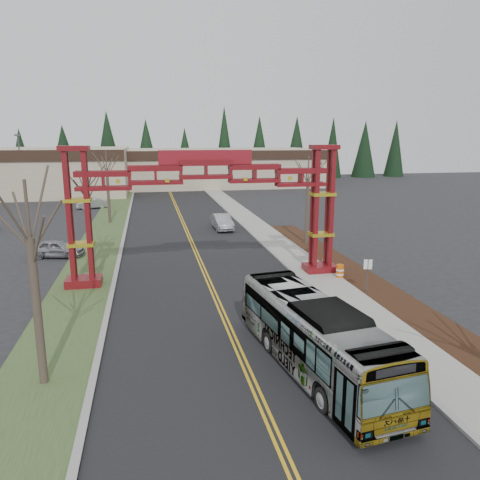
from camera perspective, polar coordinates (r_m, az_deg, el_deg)
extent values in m
plane|color=black|center=(15.84, 5.12, -24.20)|extent=(200.00, 200.00, 0.00)
cube|color=black|center=(38.51, -5.30, -1.72)|extent=(12.00, 110.00, 0.02)
cube|color=gold|center=(38.49, -5.48, -1.70)|extent=(0.12, 100.00, 0.01)
cube|color=gold|center=(38.51, -5.12, -1.69)|extent=(0.12, 100.00, 0.01)
cube|color=gray|center=(39.56, 3.59, -1.20)|extent=(0.30, 110.00, 0.15)
cube|color=gray|center=(39.95, 5.61, -1.11)|extent=(2.60, 110.00, 0.14)
cube|color=black|center=(27.79, 19.88, -8.01)|extent=(2.60, 50.00, 0.12)
cube|color=#344C26|center=(38.56, -17.21, -2.17)|extent=(4.00, 110.00, 0.08)
cube|color=gray|center=(38.39, -14.47, -2.01)|extent=(0.30, 110.00, 0.15)
cube|color=#5A0B11|center=(31.80, -18.49, -4.87)|extent=(2.20, 1.60, 0.60)
cube|color=#5A0B11|center=(30.57, -20.15, 2.63)|extent=(0.28, 0.28, 8.00)
cube|color=#5A0B11|center=(30.42, -18.10, 2.73)|extent=(0.28, 0.28, 8.00)
cube|color=#5A0B11|center=(31.26, -19.96, 2.84)|extent=(0.28, 0.28, 8.00)
cube|color=#5A0B11|center=(31.10, -17.95, 2.94)|extent=(0.28, 0.28, 8.00)
cube|color=gold|center=(31.17, -18.81, -0.48)|extent=(1.60, 1.10, 0.22)
cube|color=gold|center=(30.69, -19.17, 4.62)|extent=(1.60, 1.10, 0.22)
cube|color=#5A0B11|center=(30.46, -19.60, 10.50)|extent=(1.80, 1.20, 0.30)
cube|color=#5A0B11|center=(33.61, 9.69, -3.46)|extent=(2.20, 1.60, 0.60)
cube|color=#5A0B11|center=(32.19, 9.28, 3.69)|extent=(0.28, 0.28, 8.00)
cube|color=#5A0B11|center=(32.58, 11.10, 3.73)|extent=(0.28, 0.28, 8.00)
cube|color=#5A0B11|center=(32.83, 8.85, 3.88)|extent=(0.28, 0.28, 8.00)
cube|color=#5A0B11|center=(33.22, 10.64, 3.92)|extent=(0.28, 0.28, 8.00)
cube|color=gold|center=(33.02, 9.85, 0.72)|extent=(1.60, 1.10, 0.22)
cube|color=gold|center=(32.57, 10.04, 5.55)|extent=(1.60, 1.10, 0.22)
cube|color=#5A0B11|center=(32.35, 10.25, 11.09)|extent=(1.80, 1.20, 0.30)
cube|color=#5A0B11|center=(30.44, -4.19, 8.82)|extent=(16.00, 0.90, 1.00)
cube|color=#5A0B11|center=(30.51, -4.17, 7.13)|extent=(16.00, 0.90, 0.60)
cube|color=maroon|center=(30.40, -4.21, 10.04)|extent=(6.00, 0.25, 0.90)
cube|color=tan|center=(93.35, -2.73, 8.87)|extent=(38.00, 20.00, 7.00)
cube|color=black|center=(83.25, -1.71, 10.29)|extent=(38.00, 0.40, 1.60)
cone|color=black|center=(107.33, -25.46, 9.77)|extent=(5.60, 5.60, 13.00)
cylinder|color=#382D26|center=(107.64, -25.18, 6.75)|extent=(0.80, 0.80, 1.60)
cone|color=black|center=(105.61, -20.93, 10.13)|extent=(5.60, 5.60, 13.00)
cylinder|color=#382D26|center=(105.92, -20.69, 7.06)|extent=(0.80, 0.80, 1.60)
cone|color=black|center=(104.56, -16.26, 10.43)|extent=(5.60, 5.60, 13.00)
cylinder|color=#382D26|center=(104.87, -16.07, 7.32)|extent=(0.80, 0.80, 1.60)
cone|color=black|center=(104.19, -11.53, 10.67)|extent=(5.60, 5.60, 13.00)
cylinder|color=#382D26|center=(104.50, -11.39, 7.55)|extent=(0.80, 0.80, 1.60)
cone|color=black|center=(104.51, -6.78, 10.84)|extent=(5.60, 5.60, 13.00)
cylinder|color=#382D26|center=(104.83, -6.70, 7.72)|extent=(0.80, 0.80, 1.60)
cone|color=black|center=(105.52, -2.09, 10.93)|extent=(5.60, 5.60, 13.00)
cylinder|color=#382D26|center=(105.83, -2.07, 7.84)|extent=(0.80, 0.80, 1.60)
cone|color=black|center=(107.19, 2.48, 10.95)|extent=(5.60, 5.60, 13.00)
cylinder|color=#382D26|center=(107.50, 2.45, 7.91)|extent=(0.80, 0.80, 1.60)
cone|color=black|center=(109.50, 6.89, 10.91)|extent=(5.60, 5.60, 13.00)
cylinder|color=#382D26|center=(109.81, 6.81, 7.93)|extent=(0.80, 0.80, 1.60)
cone|color=black|center=(112.41, 11.09, 10.81)|extent=(5.60, 5.60, 13.00)
cylinder|color=#382D26|center=(112.71, 10.97, 7.91)|extent=(0.80, 0.80, 1.60)
cone|color=black|center=(115.87, 15.05, 10.66)|extent=(5.60, 5.60, 13.00)
cylinder|color=#382D26|center=(116.16, 14.89, 7.85)|extent=(0.80, 0.80, 1.60)
cone|color=black|center=(119.84, 18.77, 10.48)|extent=(5.60, 5.60, 13.00)
cylinder|color=#382D26|center=(120.11, 18.58, 7.77)|extent=(0.80, 0.80, 1.60)
imported|color=#A4A7AB|center=(19.70, 9.09, -11.45)|extent=(3.96, 11.04, 3.01)
imported|color=#A5A8AD|center=(48.46, -2.20, 2.22)|extent=(1.86, 4.82, 1.57)
imported|color=#95959C|center=(39.97, -21.39, -0.97)|extent=(4.47, 2.54, 1.44)
imported|color=#999CA0|center=(65.62, -17.58, 4.26)|extent=(4.23, 2.17, 1.33)
cylinder|color=#382D26|center=(19.42, -23.46, -8.20)|extent=(0.32, 0.32, 5.85)
cylinder|color=#382D26|center=(18.47, -24.51, 3.32)|extent=(0.12, 0.12, 2.22)
cylinder|color=#382D26|center=(35.90, -17.84, 1.40)|extent=(0.31, 0.31, 5.80)
cylinder|color=#382D26|center=(35.40, -18.26, 7.54)|extent=(0.12, 0.12, 2.12)
cylinder|color=#382D26|center=(53.53, -15.75, 5.15)|extent=(0.31, 0.31, 6.01)
cylinder|color=#382D26|center=(53.20, -16.00, 9.40)|extent=(0.12, 0.12, 2.15)
cylinder|color=#382D26|center=(41.71, 8.18, 3.42)|extent=(0.29, 0.29, 5.88)
cylinder|color=#382D26|center=(41.29, 8.35, 8.71)|extent=(0.11, 0.11, 2.02)
cylinder|color=#3F3F44|center=(76.13, -25.13, 7.83)|extent=(0.21, 0.21, 9.51)
cube|color=#3F3F44|center=(75.98, -25.48, 11.48)|extent=(0.85, 0.42, 0.26)
cylinder|color=#3F3F44|center=(29.50, 15.24, -4.38)|extent=(0.06, 0.06, 2.20)
cube|color=white|center=(29.28, 15.33, -2.88)|extent=(0.49, 0.17, 0.60)
cylinder|color=#D3570B|center=(32.37, 12.07, -3.81)|extent=(0.52, 0.52, 1.00)
cylinder|color=white|center=(32.33, 12.09, -3.56)|extent=(0.54, 0.54, 0.12)
cylinder|color=white|center=(32.41, 12.06, -4.07)|extent=(0.54, 0.54, 0.12)
cylinder|color=#D3570B|center=(34.65, 10.45, -2.65)|extent=(0.52, 0.52, 1.01)
cylinder|color=white|center=(34.61, 10.46, -2.41)|extent=(0.54, 0.54, 0.12)
cylinder|color=white|center=(34.69, 10.44, -2.89)|extent=(0.54, 0.54, 0.12)
cylinder|color=#D3570B|center=(38.49, 8.83, -1.02)|extent=(0.55, 0.55, 1.06)
cylinder|color=white|center=(38.46, 8.84, -0.79)|extent=(0.57, 0.57, 0.13)
cylinder|color=white|center=(38.53, 8.82, -1.25)|extent=(0.57, 0.57, 0.13)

